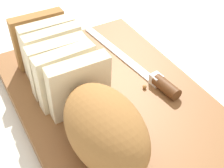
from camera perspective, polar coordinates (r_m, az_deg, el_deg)
ground_plane at (r=0.55m, az=0.00°, el=-4.35°), size 3.00×3.00×0.00m
cutting_board at (r=0.54m, az=0.00°, el=-3.39°), size 0.45×0.31×0.03m
bread_loaf at (r=0.47m, az=-5.91°, el=-1.60°), size 0.35×0.11×0.10m
bread_knife at (r=0.57m, az=7.12°, el=1.44°), size 0.28×0.04×0.02m
crumb_near_knife at (r=0.55m, az=5.96°, el=-0.51°), size 0.01×0.01×0.01m
crumb_near_loaf at (r=0.52m, az=-1.23°, el=-3.83°), size 0.01×0.01×0.01m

